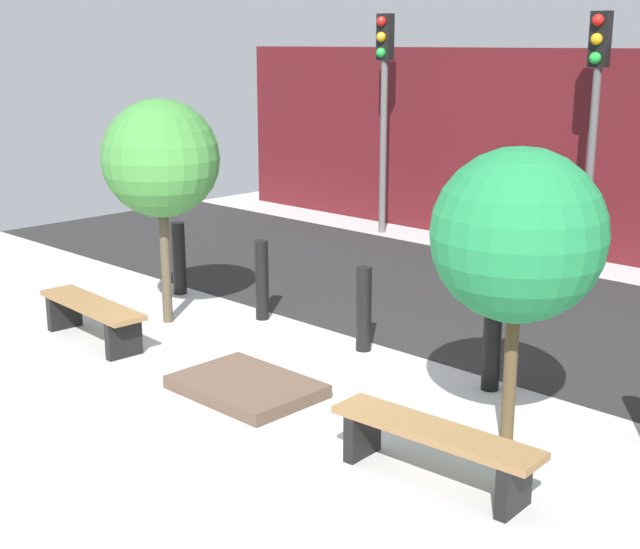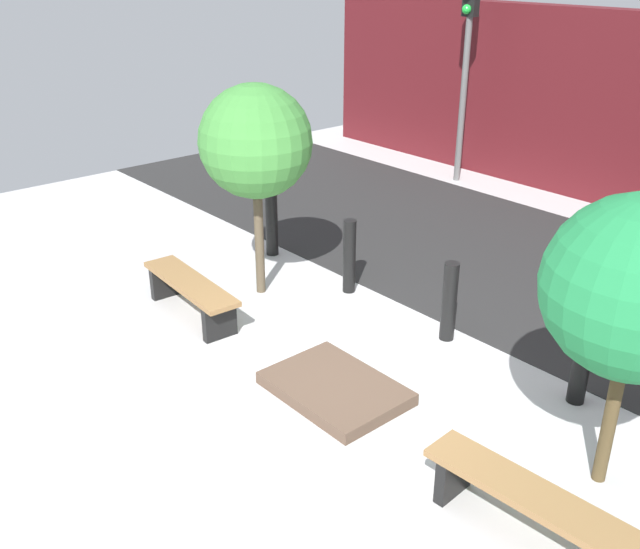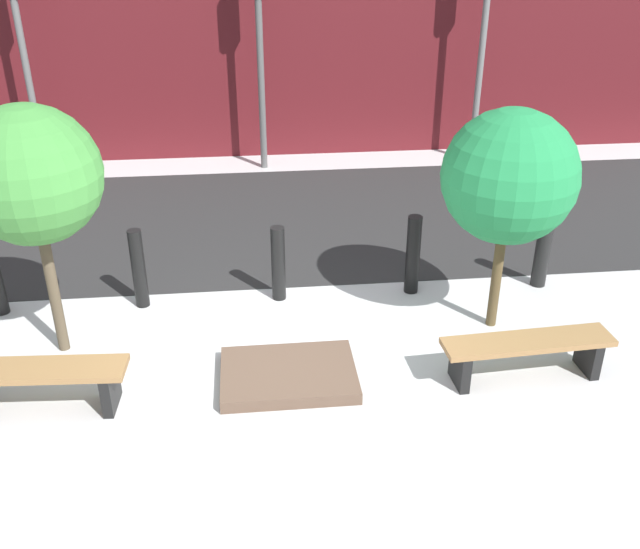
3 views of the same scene
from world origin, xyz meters
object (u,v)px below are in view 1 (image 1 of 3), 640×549
(bollard_right, at_px, (492,340))
(traffic_light_west, at_px, (384,85))
(bench_left, at_px, (92,314))
(bollard_left, at_px, (262,280))
(bench_right, at_px, (434,443))
(tree_behind_left_bench, at_px, (161,159))
(tree_behind_right_bench, at_px, (518,236))
(traffic_light_mid_west, at_px, (595,95))
(planter_bed, at_px, (246,387))
(bollard_center, at_px, (364,309))
(bollard_far_left, at_px, (179,258))

(bollard_right, distance_m, traffic_light_west, 7.87)
(bench_left, bearing_deg, bollard_right, 28.77)
(traffic_light_west, bearing_deg, bollard_left, -65.36)
(bench_left, xyz_separation_m, bench_right, (4.88, 0.00, -0.01))
(bench_right, xyz_separation_m, tree_behind_left_bench, (-4.88, 1.06, 1.69))
(tree_behind_right_bench, relative_size, traffic_light_mid_west, 0.68)
(bench_left, distance_m, bollard_left, 2.10)
(planter_bed, distance_m, bollard_right, 2.47)
(traffic_light_west, bearing_deg, traffic_light_mid_west, -0.00)
(bench_right, bearing_deg, bench_left, 176.55)
(bollard_right, height_order, traffic_light_mid_west, traffic_light_mid_west)
(bollard_left, xyz_separation_m, bollard_right, (3.36, 0.00, 0.01))
(bollard_left, bearing_deg, traffic_light_mid_west, 71.55)
(planter_bed, relative_size, bollard_center, 1.44)
(bollard_far_left, height_order, bollard_left, bollard_left)
(bollard_right, bearing_deg, tree_behind_right_bench, -49.42)
(bench_left, distance_m, planter_bed, 2.46)
(tree_behind_right_bench, distance_m, bollard_left, 4.42)
(traffic_light_mid_west, bearing_deg, bollard_right, -71.55)
(bollard_far_left, distance_m, bollard_right, 5.04)
(bollard_center, bearing_deg, traffic_light_mid_west, 90.00)
(tree_behind_left_bench, height_order, bollard_right, tree_behind_left_bench)
(planter_bed, relative_size, tree_behind_right_bench, 0.54)
(bench_right, xyz_separation_m, planter_bed, (-2.44, 0.20, -0.27))
(bollard_center, bearing_deg, traffic_light_west, 128.39)
(bench_right, distance_m, tree_behind_right_bench, 1.83)
(bench_left, relative_size, bollard_far_left, 1.77)
(tree_behind_left_bench, xyz_separation_m, bollard_left, (0.76, 0.89, -1.51))
(tree_behind_left_bench, height_order, traffic_light_mid_west, traffic_light_mid_west)
(tree_behind_right_bench, distance_m, bollard_right, 1.75)
(tree_behind_right_bench, xyz_separation_m, bollard_right, (-0.76, 0.89, -1.31))
(tree_behind_right_bench, relative_size, bollard_left, 2.55)
(bollard_left, relative_size, bollard_center, 1.04)
(tree_behind_left_bench, height_order, tree_behind_right_bench, tree_behind_left_bench)
(tree_behind_left_bench, xyz_separation_m, traffic_light_mid_west, (2.44, 5.92, 0.59))
(traffic_light_west, bearing_deg, planter_bed, -59.55)
(tree_behind_left_bench, bearing_deg, bench_left, -90.00)
(bench_left, relative_size, tree_behind_left_bench, 0.65)
(planter_bed, bearing_deg, bench_right, -4.68)
(bench_right, height_order, planter_bed, bench_right)
(bench_right, distance_m, bollard_center, 3.13)
(tree_behind_left_bench, xyz_separation_m, bollard_center, (2.44, 0.89, -1.53))
(bollard_left, bearing_deg, bench_right, -25.33)
(tree_behind_right_bench, height_order, bollard_center, tree_behind_right_bench)
(bench_left, distance_m, traffic_light_west, 7.51)
(bench_right, relative_size, traffic_light_west, 0.47)
(planter_bed, xyz_separation_m, bollard_right, (1.68, 1.75, 0.45))
(bollard_far_left, bearing_deg, bollard_right, 0.00)
(bench_left, distance_m, traffic_light_mid_west, 7.74)
(bench_right, relative_size, tree_behind_left_bench, 0.66)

